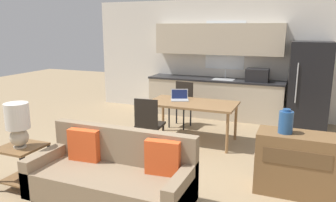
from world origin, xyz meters
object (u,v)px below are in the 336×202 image
object	(u,v)px
side_table	(23,160)
dining_chair_far_left	(182,102)
table_lamp	(18,123)
credenza	(296,164)
refrigerator	(309,85)
dining_chair_near_left	(149,122)
vase	(286,122)
dining_table	(192,106)
couch	(113,176)
laptop	(180,98)

from	to	relation	value
side_table	dining_chair_far_left	world-z (taller)	dining_chair_far_left
table_lamp	credenza	xyz separation A→B (m)	(3.27, 1.21, -0.50)
refrigerator	dining_chair_near_left	distance (m)	3.56
credenza	vase	xyz separation A→B (m)	(-0.16, -0.03, 0.54)
dining_table	couch	bearing A→B (deg)	-94.07
dining_table	dining_chair_near_left	bearing A→B (deg)	-122.57
vase	dining_chair_far_left	bearing A→B (deg)	134.07
table_lamp	dining_chair_far_left	bearing A→B (deg)	74.34
side_table	dining_chair_far_left	xyz separation A→B (m)	(0.98, 3.38, 0.13)
side_table	laptop	size ratio (longest dim) A/B	1.45
table_lamp	dining_chair_far_left	xyz separation A→B (m)	(0.96, 3.41, -0.38)
couch	refrigerator	bearing A→B (deg)	63.11
credenza	dining_chair_near_left	distance (m)	2.40
credenza	vase	bearing A→B (deg)	-169.76
couch	vase	distance (m)	2.19
vase	refrigerator	bearing A→B (deg)	84.55
dining_table	laptop	xyz separation A→B (m)	(-0.28, 0.10, 0.11)
dining_chair_near_left	dining_table	bearing A→B (deg)	-127.20
table_lamp	dining_chair_far_left	world-z (taller)	table_lamp
dining_table	refrigerator	bearing A→B (deg)	41.88
dining_table	vase	xyz separation A→B (m)	(1.66, -1.41, 0.26)
side_table	vase	distance (m)	3.39
table_lamp	laptop	distance (m)	2.93
table_lamp	credenza	bearing A→B (deg)	20.29
couch	dining_chair_near_left	xyz separation A→B (m)	(-0.33, 1.67, 0.18)
laptop	dining_table	bearing A→B (deg)	-41.66
credenza	refrigerator	bearing A→B (deg)	87.35
table_lamp	vase	xyz separation A→B (m)	(3.12, 1.18, 0.03)
couch	dining_chair_far_left	world-z (taller)	dining_chair_far_left
table_lamp	laptop	xyz separation A→B (m)	(1.18, 2.69, -0.12)
refrigerator	dining_chair_near_left	world-z (taller)	refrigerator
vase	dining_chair_near_left	size ratio (longest dim) A/B	0.33
credenza	dining_chair_near_left	world-z (taller)	dining_chair_near_left
couch	table_lamp	xyz separation A→B (m)	(-1.28, -0.13, 0.55)
table_lamp	vase	distance (m)	3.33
dining_chair_far_left	laptop	world-z (taller)	dining_chair_far_left
dining_chair_far_left	vase	bearing A→B (deg)	-39.25
refrigerator	laptop	distance (m)	2.80
dining_table	dining_chair_far_left	xyz separation A→B (m)	(-0.50, 0.83, -0.15)
couch	table_lamp	bearing A→B (deg)	-174.03
credenza	side_table	bearing A→B (deg)	-160.32
refrigerator	dining_chair_far_left	size ratio (longest dim) A/B	1.91
dining_table	vase	size ratio (longest dim) A/B	5.19
side_table	vase	xyz separation A→B (m)	(3.14, 1.15, 0.55)
credenza	vase	size ratio (longest dim) A/B	3.15
credenza	dining_table	bearing A→B (deg)	142.82
couch	dining_chair_far_left	xyz separation A→B (m)	(-0.33, 3.28, 0.18)
dining_table	laptop	size ratio (longest dim) A/B	4.04
couch	table_lamp	world-z (taller)	table_lamp
couch	dining_table	bearing A→B (deg)	85.93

